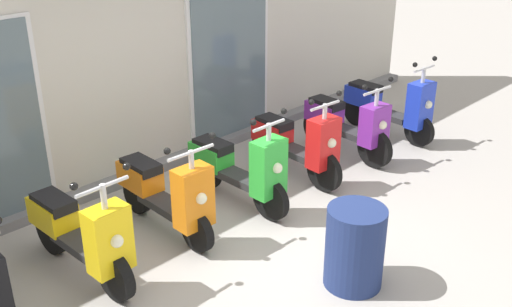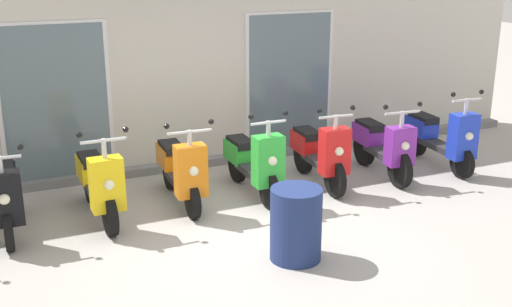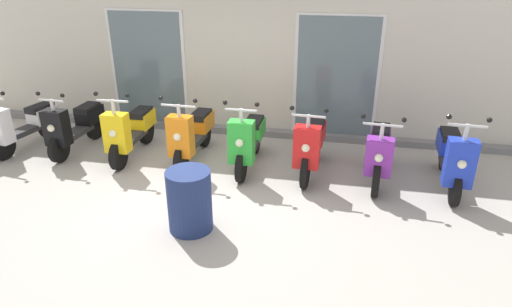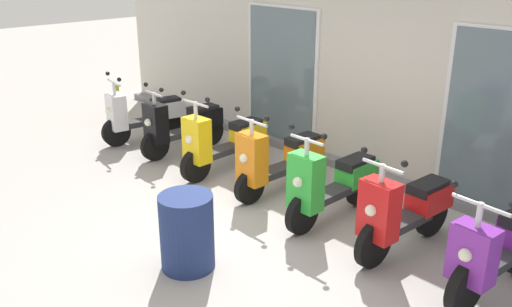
% 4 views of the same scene
% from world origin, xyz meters
% --- Properties ---
extents(ground_plane, '(40.00, 40.00, 0.00)m').
position_xyz_m(ground_plane, '(0.00, 0.00, 0.00)').
color(ground_plane, '#A8A39E').
extents(storefront_facade, '(12.32, 0.50, 3.37)m').
position_xyz_m(storefront_facade, '(0.00, 2.68, 1.63)').
color(storefront_facade, beige).
rests_on(storefront_facade, ground_plane).
extents(scooter_yellow, '(0.59, 1.61, 1.28)m').
position_xyz_m(scooter_yellow, '(-1.55, 1.05, 0.47)').
color(scooter_yellow, black).
rests_on(scooter_yellow, ground_plane).
extents(scooter_orange, '(0.63, 1.56, 1.24)m').
position_xyz_m(scooter_orange, '(-0.48, 1.11, 0.48)').
color(scooter_orange, black).
rests_on(scooter_orange, ground_plane).
extents(scooter_green, '(0.55, 1.60, 1.28)m').
position_xyz_m(scooter_green, '(0.51, 1.00, 0.48)').
color(scooter_green, black).
rests_on(scooter_green, ground_plane).
extents(scooter_red, '(0.56, 1.57, 1.25)m').
position_xyz_m(scooter_red, '(1.52, 0.99, 0.49)').
color(scooter_red, black).
rests_on(scooter_red, ground_plane).
extents(scooter_purple, '(0.60, 1.57, 1.21)m').
position_xyz_m(scooter_purple, '(2.56, 0.95, 0.47)').
color(scooter_purple, black).
rests_on(scooter_purple, ground_plane).
extents(scooter_blue, '(0.56, 1.62, 1.30)m').
position_xyz_m(scooter_blue, '(3.61, 0.92, 0.49)').
color(scooter_blue, black).
rests_on(scooter_blue, ground_plane).
extents(trash_bin, '(0.56, 0.56, 0.81)m').
position_xyz_m(trash_bin, '(0.17, -0.90, 0.40)').
color(trash_bin, navy).
rests_on(trash_bin, ground_plane).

